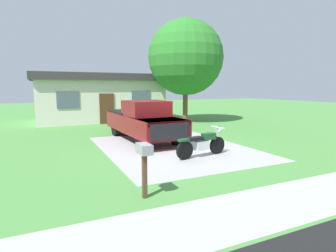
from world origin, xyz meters
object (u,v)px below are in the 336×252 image
at_px(mailbox, 144,156).
at_px(motorcycle, 202,144).
at_px(pickup_truck, 143,120).
at_px(neighbor_house, 99,97).
at_px(shade_tree, 186,58).

bearing_deg(mailbox, motorcycle, 39.94).
bearing_deg(motorcycle, mailbox, -140.06).
bearing_deg(mailbox, pickup_truck, 70.62).
bearing_deg(pickup_truck, motorcycle, -78.17).
height_order(motorcycle, neighbor_house, neighbor_house).
distance_m(shade_tree, neighbor_house, 7.27).
distance_m(pickup_truck, neighbor_house, 9.16).
bearing_deg(shade_tree, mailbox, -122.28).
bearing_deg(pickup_truck, mailbox, -109.38).
height_order(pickup_truck, mailbox, pickup_truck).
bearing_deg(mailbox, neighbor_house, 82.42).
relative_size(motorcycle, pickup_truck, 0.39).
relative_size(mailbox, neighbor_house, 0.13).
bearing_deg(pickup_truck, neighbor_house, 91.61).
height_order(motorcycle, shade_tree, shade_tree).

